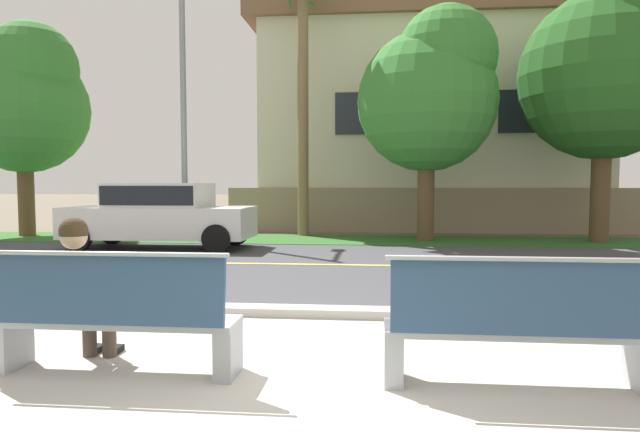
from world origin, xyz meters
The scene contains 17 objects.
ground_plane centered at (0.00, 8.00, 0.00)m, with size 140.00×140.00×0.00m, color #665B4C.
sidewalk_pavement centered at (0.00, 0.40, 0.01)m, with size 44.00×3.60×0.01m, color #B7B2A8.
curb_edge centered at (0.00, 2.35, 0.06)m, with size 44.00×0.30×0.11m, color #ADA89E.
street_asphalt centered at (0.00, 6.50, 0.00)m, with size 52.00×8.00×0.01m, color #424247.
road_centre_line centered at (0.00, 6.50, 0.01)m, with size 48.00×0.14×0.01m, color #E0CC4C.
far_verge_grass centered at (0.00, 11.36, 0.01)m, with size 48.00×2.80×0.02m, color #2D6026.
bench_left centered at (-1.54, 0.19, 0.46)m, with size 1.94×0.48×1.01m.
bench_right centered at (1.54, 0.19, 0.46)m, with size 1.94×0.48×1.01m.
seated_person_white centered at (-1.89, 0.37, 0.68)m, with size 0.52×0.68×1.25m.
car_white_near centered at (-4.58, 8.90, 0.85)m, with size 4.30×1.86×1.54m.
streetlamp centered at (-4.68, 11.14, 4.36)m, with size 0.24×2.10×7.69m.
shade_tree_far_left centered at (-9.57, 11.55, 3.95)m, with size 3.69×3.69×6.08m.
shade_tree_left centered at (1.93, 11.33, 3.97)m, with size 3.70×3.70×6.11m.
shade_tree_centre centered at (6.42, 11.30, 4.58)m, with size 4.28×4.28×7.06m.
palm_tree_tall centered at (-1.64, 12.52, 6.23)m, with size 2.09×1.98×7.75m.
garden_wall centered at (2.29, 13.91, 0.70)m, with size 13.00×0.36×1.40m, color gray.
house_across_street centered at (2.23, 17.11, 3.72)m, with size 11.95×6.91×7.36m.
Camera 1 is at (0.51, -4.00, 1.51)m, focal length 31.84 mm.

